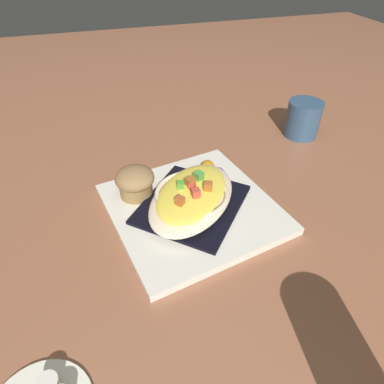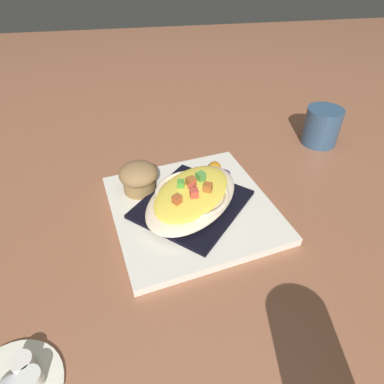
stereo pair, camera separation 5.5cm
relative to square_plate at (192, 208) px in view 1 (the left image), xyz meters
The scene contains 8 objects.
ground_plane 0.01m from the square_plate, ahead, with size 2.60×2.60×0.00m, color #965C40.
square_plate is the anchor object (origin of this frame).
folded_napkin 0.01m from the square_plate, ahead, with size 0.17×0.16×0.01m, color black.
gratin_dish 0.03m from the square_plate, 135.95° to the left, with size 0.23×0.23×0.05m.
muffin 0.11m from the square_plate, 34.03° to the right, with size 0.07×0.07×0.05m.
orange_garnish 0.10m from the square_plate, 126.17° to the right, with size 0.06×0.06×0.02m.
coffee_mug 0.37m from the square_plate, 150.32° to the right, with size 0.08×0.11×0.08m.
creamer_cup_1 0.32m from the square_plate, 45.11° to the left, with size 0.02×0.02×0.02m, color white.
Camera 1 is at (0.12, 0.41, 0.40)m, focal length 30.97 mm.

